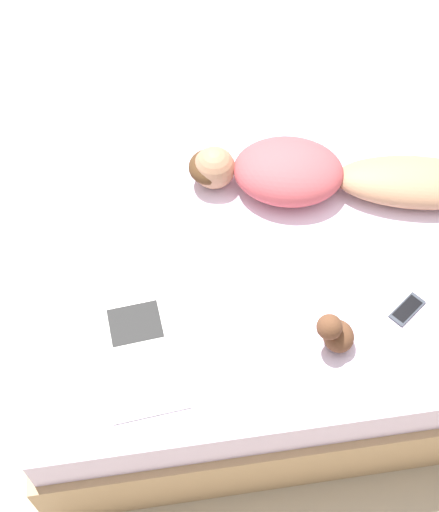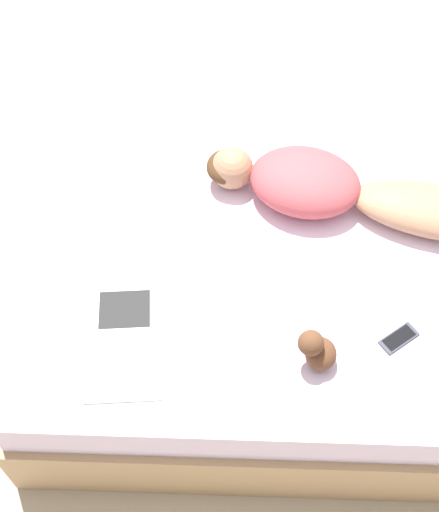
{
  "view_description": "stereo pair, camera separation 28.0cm",
  "coord_description": "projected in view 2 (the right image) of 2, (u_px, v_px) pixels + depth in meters",
  "views": [
    {
      "loc": [
        -1.76,
        0.53,
        2.94
      ],
      "look_at": [
        -0.2,
        0.3,
        0.62
      ],
      "focal_mm": 50.0,
      "sensor_mm": 36.0,
      "label": 1
    },
    {
      "loc": [
        -1.77,
        0.25,
        2.94
      ],
      "look_at": [
        -0.2,
        0.3,
        0.62
      ],
      "focal_mm": 50.0,
      "sensor_mm": 36.0,
      "label": 2
    }
  ],
  "objects": [
    {
      "name": "ground_plane",
      "position": [
        283.0,
        296.0,
        3.43
      ],
      "size": [
        12.0,
        12.0,
        0.0
      ],
      "primitive_type": "plane",
      "color": "#B7A88E"
    },
    {
      "name": "bed",
      "position": [
        287.0,
        263.0,
        3.19
      ],
      "size": [
        1.91,
        2.2,
        0.57
      ],
      "color": "tan",
      "rests_on": "ground_plane"
    },
    {
      "name": "person",
      "position": [
        344.0,
        191.0,
        2.94
      ],
      "size": [
        0.55,
        1.32,
        0.19
      ],
      "rotation": [
        0.0,
        0.0,
        -0.22
      ],
      "color": "#A37556",
      "rests_on": "bed"
    },
    {
      "name": "open_magazine",
      "position": [
        124.0,
        338.0,
        2.65
      ],
      "size": [
        0.52,
        0.32,
        0.01
      ],
      "rotation": [
        0.0,
        0.0,
        0.09
      ],
      "color": "white",
      "rests_on": "bed"
    },
    {
      "name": "cell_phone",
      "position": [
        399.0,
        338.0,
        2.65
      ],
      "size": [
        0.14,
        0.16,
        0.01
      ],
      "rotation": [
        0.0,
        0.0,
        0.64
      ],
      "color": "#333842",
      "rests_on": "bed"
    },
    {
      "name": "plush_toy",
      "position": [
        317.0,
        350.0,
        2.54
      ],
      "size": [
        0.13,
        0.15,
        0.18
      ],
      "color": "brown",
      "rests_on": "bed"
    }
  ]
}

